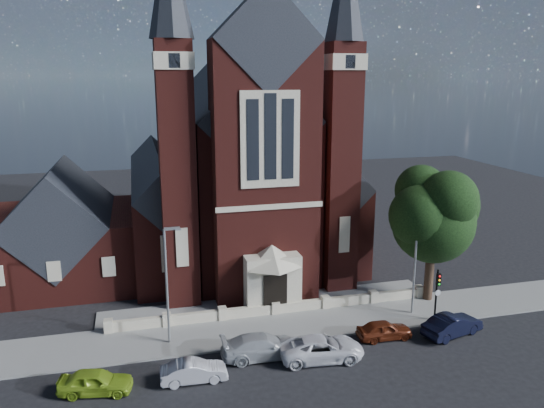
% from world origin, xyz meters
% --- Properties ---
extents(ground, '(120.00, 120.00, 0.00)m').
position_xyz_m(ground, '(0.00, 15.00, 0.00)').
color(ground, black).
rests_on(ground, ground).
extents(pavement_strip, '(60.00, 5.00, 0.12)m').
position_xyz_m(pavement_strip, '(0.00, 4.50, 0.00)').
color(pavement_strip, gray).
rests_on(pavement_strip, ground).
extents(forecourt_paving, '(26.00, 3.00, 0.14)m').
position_xyz_m(forecourt_paving, '(0.00, 8.50, 0.00)').
color(forecourt_paving, gray).
rests_on(forecourt_paving, ground).
extents(forecourt_wall, '(24.00, 0.40, 0.90)m').
position_xyz_m(forecourt_wall, '(0.00, 6.50, 0.00)').
color(forecourt_wall, '#B1A48C').
rests_on(forecourt_wall, ground).
extents(church, '(20.01, 34.90, 29.20)m').
position_xyz_m(church, '(-0.00, 22.94, 8.19)').
color(church, '#4F1A15').
rests_on(church, ground).
extents(parish_hall, '(12.00, 12.20, 10.24)m').
position_xyz_m(parish_hall, '(-16.00, 18.00, 4.01)').
color(parish_hall, '#4F1A15').
rests_on(parish_hall, ground).
extents(street_tree, '(6.40, 6.60, 10.70)m').
position_xyz_m(street_tree, '(12.60, 5.71, 6.96)').
color(street_tree, black).
rests_on(street_tree, ground).
extents(street_lamp_left, '(1.16, 0.22, 8.09)m').
position_xyz_m(street_lamp_left, '(-7.91, 4.00, 4.60)').
color(street_lamp_left, gray).
rests_on(street_lamp_left, ground).
extents(street_lamp_right, '(1.16, 0.22, 8.09)m').
position_xyz_m(street_lamp_right, '(10.09, 4.00, 4.60)').
color(street_lamp_right, gray).
rests_on(street_lamp_right, ground).
extents(traffic_signal, '(0.28, 0.42, 4.00)m').
position_xyz_m(traffic_signal, '(11.00, 2.43, 2.58)').
color(traffic_signal, black).
rests_on(traffic_signal, ground).
extents(car_lime_van, '(4.34, 2.37, 1.40)m').
position_xyz_m(car_lime_van, '(-12.42, -0.72, 0.70)').
color(car_lime_van, '#84AB22').
rests_on(car_lime_van, ground).
extents(car_silver_a, '(3.93, 1.45, 1.28)m').
position_xyz_m(car_silver_a, '(-6.92, -0.93, 0.64)').
color(car_silver_a, '#ADADB5').
rests_on(car_silver_a, ground).
extents(car_silver_b, '(5.29, 2.22, 1.52)m').
position_xyz_m(car_silver_b, '(-2.39, 0.73, 0.76)').
color(car_silver_b, '#ABB0B3').
rests_on(car_silver_b, ground).
extents(car_white_suv, '(5.60, 3.00, 1.50)m').
position_xyz_m(car_white_suv, '(1.18, -0.44, 0.75)').
color(car_white_suv, white).
rests_on(car_white_suv, ground).
extents(car_dark_red, '(3.82, 1.64, 1.29)m').
position_xyz_m(car_dark_red, '(6.24, 1.01, 0.64)').
color(car_dark_red, '#5A200F').
rests_on(car_dark_red, ground).
extents(car_navy, '(4.81, 2.76, 1.50)m').
position_xyz_m(car_navy, '(11.01, 0.29, 0.75)').
color(car_navy, black).
rests_on(car_navy, ground).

